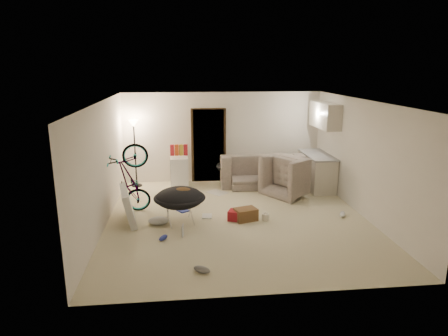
{
  "coord_description": "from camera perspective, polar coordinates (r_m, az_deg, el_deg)",
  "views": [
    {
      "loc": [
        -1.14,
        -8.0,
        3.19
      ],
      "look_at": [
        -0.22,
        0.6,
        0.97
      ],
      "focal_mm": 32.0,
      "sensor_mm": 36.0,
      "label": 1
    }
  ],
  "objects": [
    {
      "name": "shoe_0",
      "position": [
        10.74,
        1.88,
        -2.6
      ],
      "size": [
        0.31,
        0.27,
        0.11
      ],
      "primitive_type": "ellipsoid",
      "rotation": [
        0.0,
        0.0,
        0.63
      ],
      "color": "#2D3CA5",
      "rests_on": "floor"
    },
    {
      "name": "ceiling",
      "position": [
        8.11,
        2.02,
        9.57
      ],
      "size": [
        5.5,
        6.0,
        0.02
      ],
      "primitive_type": "cube",
      "color": "white",
      "rests_on": "wall_back"
    },
    {
      "name": "wall_right",
      "position": [
        9.11,
        19.4,
        1.26
      ],
      "size": [
        0.02,
        6.0,
        2.5
      ],
      "primitive_type": "cube",
      "color": "white",
      "rests_on": "floor"
    },
    {
      "name": "floor",
      "position": [
        8.69,
        1.87,
        -7.22
      ],
      "size": [
        5.5,
        6.0,
        0.02
      ],
      "primitive_type": "cube",
      "color": "beige",
      "rests_on": "ground"
    },
    {
      "name": "book_white",
      "position": [
        8.76,
        -2.45,
        -6.89
      ],
      "size": [
        0.24,
        0.3,
        0.03
      ],
      "primitive_type": "cube",
      "rotation": [
        0.0,
        0.0,
        -0.09
      ],
      "color": "silver",
      "rests_on": "floor"
    },
    {
      "name": "snack_box_2",
      "position": [
        10.78,
        -6.13,
        2.57
      ],
      "size": [
        0.12,
        0.1,
        0.3
      ],
      "primitive_type": "cube",
      "rotation": [
        0.0,
        0.0,
        0.32
      ],
      "color": "gold",
      "rests_on": "mini_fridge"
    },
    {
      "name": "tv_box",
      "position": [
        8.62,
        -13.55,
        -5.22
      ],
      "size": [
        0.47,
        1.12,
        0.73
      ],
      "primitive_type": "cube",
      "rotation": [
        0.0,
        -0.21,
        0.18
      ],
      "color": "silver",
      "rests_on": "floor"
    },
    {
      "name": "mini_fridge",
      "position": [
        10.92,
        -6.42,
        -0.53
      ],
      "size": [
        0.49,
        0.49,
        0.8
      ],
      "primitive_type": "cube",
      "rotation": [
        0.0,
        0.0,
        0.04
      ],
      "color": "white",
      "rests_on": "floor"
    },
    {
      "name": "floor_lamp",
      "position": [
        10.89,
        -12.69,
        4.07
      ],
      "size": [
        0.28,
        0.28,
        1.81
      ],
      "color": "black",
      "rests_on": "floor"
    },
    {
      "name": "shoe_3",
      "position": [
        6.54,
        -3.19,
        -14.29
      ],
      "size": [
        0.31,
        0.26,
        0.11
      ],
      "primitive_type": "ellipsoid",
      "rotation": [
        0.0,
        0.0,
        -0.57
      ],
      "color": "slate",
      "rests_on": "floor"
    },
    {
      "name": "door_trim",
      "position": [
        11.18,
        -2.2,
        3.18
      ],
      "size": [
        0.97,
        0.04,
        2.1
      ],
      "primitive_type": "cube",
      "color": "#342412",
      "rests_on": "floor"
    },
    {
      "name": "doorway",
      "position": [
        11.21,
        -2.21,
        3.21
      ],
      "size": [
        0.85,
        0.1,
        2.04
      ],
      "primitive_type": "cube",
      "color": "black",
      "rests_on": "floor"
    },
    {
      "name": "clothes_lump_c",
      "position": [
        8.48,
        -9.33,
        -7.43
      ],
      "size": [
        0.48,
        0.43,
        0.13
      ],
      "primitive_type": "ellipsoid",
      "rotation": [
        0.0,
        0.0,
        -0.15
      ],
      "color": "silver",
      "rests_on": "floor"
    },
    {
      "name": "saucer_chair",
      "position": [
        8.34,
        -6.33,
        -4.89
      ],
      "size": [
        1.07,
        1.07,
        0.76
      ],
      "color": "silver",
      "rests_on": "floor"
    },
    {
      "name": "counter_top",
      "position": [
        10.87,
        13.23,
        1.83
      ],
      "size": [
        0.64,
        1.54,
        0.04
      ],
      "primitive_type": "cube",
      "color": "gray",
      "rests_on": "kitchen_counter"
    },
    {
      "name": "bicycle",
      "position": [
        9.08,
        -13.18,
        -3.73
      ],
      "size": [
        1.66,
        0.79,
        0.94
      ],
      "primitive_type": "imported",
      "rotation": [
        0.0,
        -0.17,
        1.62
      ],
      "color": "black",
      "rests_on": "floor"
    },
    {
      "name": "book_asset",
      "position": [
        7.77,
        -5.99,
        -9.86
      ],
      "size": [
        0.27,
        0.21,
        0.02
      ],
      "primitive_type": "imported",
      "rotation": [
        0.0,
        0.0,
        1.39
      ],
      "color": "maroon",
      "rests_on": "floor"
    },
    {
      "name": "snack_box_1",
      "position": [
        10.78,
        -6.77,
        2.56
      ],
      "size": [
        0.11,
        0.08,
        0.3
      ],
      "primitive_type": "cube",
      "rotation": [
        0.0,
        0.0,
        -0.14
      ],
      "color": "#C34818",
      "rests_on": "mini_fridge"
    },
    {
      "name": "armchair",
      "position": [
        10.4,
        9.99,
        -1.58
      ],
      "size": [
        1.46,
        1.5,
        0.74
      ],
      "primitive_type": "imported",
      "rotation": [
        0.0,
        0.0,
        2.15
      ],
      "color": "#3A423A",
      "rests_on": "floor"
    },
    {
      "name": "juicer",
      "position": [
        8.59,
        5.94,
        -6.9
      ],
      "size": [
        0.14,
        0.14,
        0.21
      ],
      "color": "white",
      "rests_on": "floor"
    },
    {
      "name": "wall_front",
      "position": [
        5.48,
        6.36,
        -6.45
      ],
      "size": [
        5.5,
        0.02,
        2.5
      ],
      "primitive_type": "cube",
      "color": "white",
      "rests_on": "floor"
    },
    {
      "name": "drink_case_a",
      "position": [
        8.54,
        3.12,
        -6.63
      ],
      "size": [
        0.53,
        0.44,
        0.26
      ],
      "primitive_type": "cube",
      "rotation": [
        0.0,
        0.0,
        0.3
      ],
      "color": "brown",
      "rests_on": "floor"
    },
    {
      "name": "wall_left",
      "position": [
        8.39,
        -17.06,
        0.37
      ],
      "size": [
        0.02,
        6.0,
        2.5
      ],
      "primitive_type": "cube",
      "color": "white",
      "rests_on": "floor"
    },
    {
      "name": "kitchen_counter",
      "position": [
        10.97,
        13.09,
        -0.52
      ],
      "size": [
        0.6,
        1.5,
        0.88
      ],
      "primitive_type": "cube",
      "color": "beige",
      "rests_on": "floor"
    },
    {
      "name": "hoodie",
      "position": [
        8.24,
        -6.03,
        -3.57
      ],
      "size": [
        0.52,
        0.45,
        0.22
      ],
      "primitive_type": "ellipsoid",
      "rotation": [
        0.0,
        0.0,
        0.11
      ],
      "color": "#4D331A",
      "rests_on": "saucer_chair"
    },
    {
      "name": "wall_back",
      "position": [
        11.24,
        -0.2,
        4.44
      ],
      "size": [
        5.5,
        0.02,
        2.5
      ],
      "primitive_type": "cube",
      "color": "white",
      "rests_on": "floor"
    },
    {
      "name": "shoe_4",
      "position": [
        9.12,
        16.57,
        -6.35
      ],
      "size": [
        0.23,
        0.31,
        0.11
      ],
      "primitive_type": "ellipsoid",
      "rotation": [
        0.0,
        0.0,
        1.15
      ],
      "color": "white",
      "rests_on": "floor"
    },
    {
      "name": "kitchen_uppers",
      "position": [
        10.74,
        14.21,
        7.31
      ],
      "size": [
        0.38,
        1.4,
        0.65
      ],
      "primitive_type": "cube",
      "color": "beige",
      "rests_on": "wall_right"
    },
    {
      "name": "newspaper",
      "position": [
        10.37,
        -0.97,
        -3.52
      ],
      "size": [
        0.61,
        0.63,
        0.01
      ],
      "primitive_type": "cube",
      "rotation": [
        0.0,
        0.0,
        0.7
      ],
      "color": "beige",
      "rests_on": "floor"
    },
    {
      "name": "sofa",
      "position": [
        11.05,
        5.25,
        -0.7
      ],
      "size": [
        2.25,
        0.9,
        0.66
      ],
      "primitive_type": "imported",
      "rotation": [
        0.0,
        0.0,
        3.13
      ],
      "color": "#3A423A",
      "rests_on": "floor"
    },
    {
      "name": "snack_box_0",
      "position": [
        10.78,
        -7.41,
        2.54
      ],
      "size": [
        0.11,
        0.09,
        0.3
      ],
      "primitive_type": "cube",
      "rotation": [
        0.0,
        0.0,
        -0.16
      ],
      "color": "maroon",
      "rests_on": "mini_fridge"
    },
    {
      "name": "drink_case_b",
      "position": [
        8.54,
        1.92,
        -6.79
      ],
      "size": [
        0.44,
        0.39,
        0.21
      ],
      "primitive_type": "cube",
      "rotation": [
        0.0,
        0.0,
        -0.39
      ],
      "color": "maroon",
      "rests_on": "floor"
    },
    {
      "name": "sofa_drape",
      "position": [
        10.85,
        0.35,
        0.24
      ],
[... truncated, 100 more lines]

